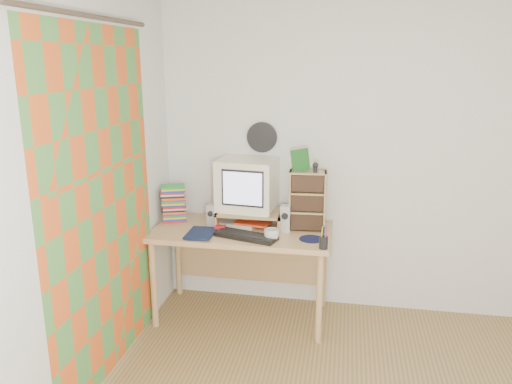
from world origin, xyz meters
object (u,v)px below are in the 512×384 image
at_px(diary, 188,231).
at_px(mug, 271,235).
at_px(desk, 243,242).
at_px(crt_monitor, 247,185).
at_px(cd_rack, 307,201).
at_px(dvd_stack, 174,205).
at_px(keyboard, 246,236).

bearing_deg(diary, mug, -2.26).
distance_m(desk, diary, 0.48).
xyz_separation_m(crt_monitor, cd_rack, (0.49, -0.06, -0.09)).
xyz_separation_m(cd_rack, mug, (-0.24, -0.29, -0.19)).
distance_m(dvd_stack, diary, 0.38).
xyz_separation_m(crt_monitor, keyboard, (0.06, -0.34, -0.31)).
height_order(dvd_stack, mug, dvd_stack).
bearing_deg(dvd_stack, diary, -73.70).
height_order(keyboard, mug, mug).
height_order(keyboard, diary, diary).
relative_size(crt_monitor, dvd_stack, 1.60).
distance_m(keyboard, diary, 0.45).
bearing_deg(diary, desk, 32.66).
bearing_deg(cd_rack, mug, -131.59).
xyz_separation_m(keyboard, dvd_stack, (-0.67, 0.30, 0.12)).
height_order(desk, crt_monitor, crt_monitor).
xyz_separation_m(mug, diary, (-0.65, 0.02, -0.02)).
bearing_deg(mug, diary, 178.26).
xyz_separation_m(keyboard, diary, (-0.45, 0.00, 0.01)).
xyz_separation_m(crt_monitor, diary, (-0.39, -0.34, -0.30)).
bearing_deg(desk, dvd_stack, 175.07).
distance_m(crt_monitor, keyboard, 0.46).
bearing_deg(keyboard, desk, 122.80).
relative_size(dvd_stack, mug, 2.41).
bearing_deg(cd_rack, crt_monitor, 169.99).
relative_size(desk, cd_rack, 2.98).
distance_m(crt_monitor, diary, 0.60).
height_order(crt_monitor, diary, crt_monitor).
xyz_separation_m(desk, crt_monitor, (0.01, 0.09, 0.46)).
bearing_deg(keyboard, diary, -164.10).
relative_size(cd_rack, diary, 1.88).
height_order(cd_rack, diary, cd_rack).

